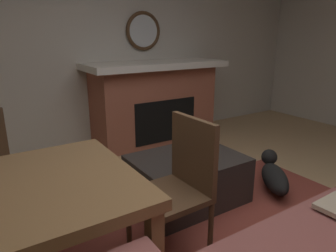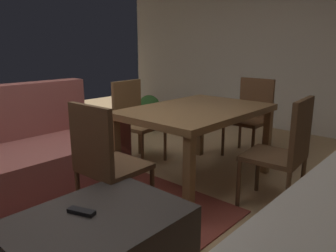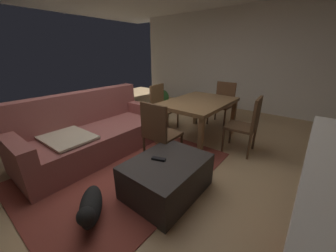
{
  "view_description": "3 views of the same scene",
  "coord_description": "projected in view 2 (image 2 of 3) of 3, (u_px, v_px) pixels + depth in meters",
  "views": [
    {
      "loc": [
        1.19,
        1.06,
        1.44
      ],
      "look_at": [
        -0.17,
        -1.04,
        0.7
      ],
      "focal_mm": 32.75,
      "sensor_mm": 36.0,
      "label": 1
    },
    {
      "loc": [
        -1.23,
        -2.28,
        1.32
      ],
      "look_at": [
        -0.03,
        -1.2,
        0.92
      ],
      "focal_mm": 34.72,
      "sensor_mm": 36.0,
      "label": 2
    },
    {
      "loc": [
        -1.73,
        -2.08,
        1.56
      ],
      "look_at": [
        0.27,
        -0.49,
        0.56
      ],
      "focal_mm": 20.28,
      "sensor_mm": 36.0,
      "label": 3
    }
  ],
  "objects": [
    {
      "name": "floor",
      "position": [
        62.0,
        210.0,
        2.68
      ],
      "size": [
        9.19,
        9.19,
        0.0
      ],
      "primitive_type": "plane",
      "color": "tan"
    },
    {
      "name": "wall_right_window_side",
      "position": [
        274.0,
        44.0,
        5.12
      ],
      "size": [
        0.12,
        6.2,
        2.67
      ],
      "primitive_type": "cube",
      "color": "white",
      "rests_on": "ground"
    },
    {
      "name": "area_rug",
      "position": [
        39.0,
        232.0,
        2.35
      ],
      "size": [
        2.6,
        2.0,
        0.01
      ],
      "primitive_type": "cube",
      "color": "brown",
      "rests_on": "ground"
    },
    {
      "name": "ottoman_coffee_table",
      "position": [
        99.0,
        250.0,
        1.82
      ],
      "size": [
        0.94,
        0.71,
        0.42
      ],
      "primitive_type": "cube",
      "color": "#2D2826",
      "rests_on": "ground"
    },
    {
      "name": "tv_remote",
      "position": [
        81.0,
        212.0,
        1.78
      ],
      "size": [
        0.1,
        0.17,
        0.02
      ],
      "primitive_type": "cube",
      "rotation": [
        0.0,
        0.0,
        0.34
      ],
      "color": "black",
      "rests_on": "ottoman_coffee_table"
    },
    {
      "name": "dining_table",
      "position": [
        197.0,
        116.0,
        3.12
      ],
      "size": [
        1.43,
        0.98,
        0.74
      ],
      "color": "brown",
      "rests_on": "ground"
    },
    {
      "name": "dining_chair_west",
      "position": [
        104.0,
        158.0,
        2.36
      ],
      "size": [
        0.45,
        0.45,
        0.93
      ],
      "color": "#513823",
      "rests_on": "ground"
    },
    {
      "name": "dining_chair_south",
      "position": [
        285.0,
        148.0,
        2.59
      ],
      "size": [
        0.47,
        0.47,
        0.93
      ],
      "color": "#513823",
      "rests_on": "ground"
    },
    {
      "name": "dining_chair_east",
      "position": [
        251.0,
        113.0,
        3.96
      ],
      "size": [
        0.44,
        0.44,
        0.93
      ],
      "color": "brown",
      "rests_on": "ground"
    },
    {
      "name": "dining_chair_north",
      "position": [
        134.0,
        117.0,
        3.73
      ],
      "size": [
        0.48,
        0.48,
        0.93
      ],
      "color": "brown",
      "rests_on": "ground"
    },
    {
      "name": "potted_plant",
      "position": [
        149.0,
        109.0,
        5.41
      ],
      "size": [
        0.39,
        0.39,
        0.52
      ],
      "color": "#474C51",
      "rests_on": "ground"
    }
  ]
}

